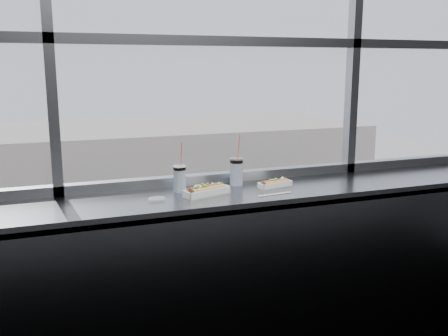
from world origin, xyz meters
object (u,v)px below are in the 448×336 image
object	(u,v)px
hotdog_tray_right	(275,183)
tree_center	(92,225)
soda_cup_right	(236,170)
tree_right	(244,204)
wrapper	(157,199)
pedestrian_c	(147,242)
soda_cup_left	(180,177)
car_far_c	(273,252)
hotdog_tray_left	(207,190)
pedestrian_b	(32,260)
car_far_b	(107,276)
car_near_d	(226,332)
loose_straw	(274,194)
pedestrian_d	(198,247)
car_near_e	(400,298)

from	to	relation	value
hotdog_tray_right	tree_center	size ratio (longest dim) A/B	0.05
soda_cup_right	tree_right	distance (m)	31.77
wrapper	pedestrian_c	world-z (taller)	wrapper
soda_cup_left	car_far_c	world-z (taller)	soda_cup_left
hotdog_tray_left	pedestrian_b	world-z (taller)	hotdog_tray_left
soda_cup_right	car_far_b	bearing A→B (deg)	85.65
soda_cup_right	car_near_d	xyz separation A→B (m)	(6.02, 16.12, -11.02)
car_near_d	car_far_b	size ratio (longest dim) A/B	0.97
hotdog_tray_right	soda_cup_right	bearing A→B (deg)	137.47
soda_cup_right	car_near_d	size ratio (longest dim) A/B	0.05
hotdog_tray_right	loose_straw	distance (m)	0.21
wrapper	car_far_c	world-z (taller)	wrapper
pedestrian_d	car_near_d	bearing A→B (deg)	78.82
car_far_c	car_near_e	xyz separation A→B (m)	(3.35, -8.00, 0.01)
soda_cup_left	soda_cup_right	distance (m)	0.39
car_near_d	car_near_e	size ratio (longest dim) A/B	0.96
wrapper	car_far_b	bearing A→B (deg)	84.36
soda_cup_right	pedestrian_d	world-z (taller)	soda_cup_right
soda_cup_left	wrapper	size ratio (longest dim) A/B	2.97
soda_cup_left	car_far_c	bearing A→B (deg)	62.49
hotdog_tray_left	car_far_b	bearing A→B (deg)	67.84
car_far_b	pedestrian_d	xyz separation A→B (m)	(6.39, 3.15, -0.22)
soda_cup_right	tree_center	xyz separation A→B (m)	(1.50, 28.12, -9.20)
hotdog_tray_left	soda_cup_left	world-z (taller)	soda_cup_left
wrapper	pedestrian_b	world-z (taller)	wrapper
tree_right	car_far_b	bearing A→B (deg)	-158.23
soda_cup_right	wrapper	bearing A→B (deg)	-160.63
tree_center	soda_cup_right	bearing A→B (deg)	-93.06
car_near_e	soda_cup_left	bearing A→B (deg)	140.48
wrapper	pedestrian_b	bearing A→B (deg)	93.22
car_far_c	pedestrian_d	world-z (taller)	car_far_c
hotdog_tray_left	car_near_e	world-z (taller)	hotdog_tray_left
loose_straw	wrapper	xyz separation A→B (m)	(-0.68, 0.12, 0.01)
wrapper	pedestrian_d	xyz separation A→B (m)	(8.79, 27.47, -11.13)
soda_cup_left	pedestrian_d	world-z (taller)	soda_cup_left
loose_straw	tree_right	distance (m)	31.98
tree_right	wrapper	bearing A→B (deg)	-113.68
car_near_d	car_near_e	distance (m)	9.52
soda_cup_right	car_far_b	size ratio (longest dim) A/B	0.05
hotdog_tray_left	tree_right	size ratio (longest dim) A/B	0.06
pedestrian_d	tree_center	world-z (taller)	tree_center
soda_cup_right	tree_center	size ratio (longest dim) A/B	0.07
car_near_d	pedestrian_c	world-z (taller)	car_near_d
car_near_d	hotdog_tray_left	bearing A→B (deg)	159.55
pedestrian_c	pedestrian_b	distance (m)	7.32
car_far_b	pedestrian_b	distance (m)	5.99
car_near_e	tree_right	bearing A→B (deg)	22.18
tree_right	hotdog_tray_right	bearing A→B (deg)	-112.39
soda_cup_left	pedestrian_c	bearing A→B (deg)	79.23
soda_cup_left	wrapper	bearing A→B (deg)	-138.14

